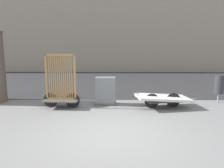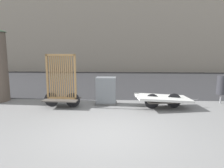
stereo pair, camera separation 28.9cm
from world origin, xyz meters
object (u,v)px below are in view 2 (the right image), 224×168
Objects in this scene: bike_cart_with_bedframe at (62,88)px; bike_cart_with_mattress at (163,99)px; utility_cabinet at (106,92)px; trash_bin at (222,85)px.

bike_cart_with_bedframe is 0.85× the size of bike_cart_with_mattress.
bike_cart_with_bedframe is 1.88× the size of utility_cabinet.
bike_cart_with_mattress is 2.22× the size of utility_cabinet.
bike_cart_with_bedframe is 1.70m from utility_cabinet.
bike_cart_with_mattress is at bearing 3.65° from bike_cart_with_bedframe.
bike_cart_with_mattress is 2.61m from trash_bin.
utility_cabinet is at bearing -175.48° from trash_bin.
trash_bin is at bearing 10.20° from bike_cart_with_mattress.
trash_bin reaches higher than bike_cart_with_mattress.
bike_cart_with_mattress is at bearing -12.33° from utility_cabinet.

